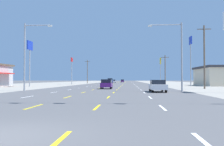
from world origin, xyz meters
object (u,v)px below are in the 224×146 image
suv_inner_left_mid (110,81)px  sedan_inner_left_midfar (114,81)px  hatchback_center_turn_farther (122,81)px  pole_sign_left_row_2 (72,65)px  sedan_far_left_far (106,81)px  pole_sign_right_row_1 (191,50)px  sedan_far_right_nearest (158,86)px  pole_sign_right_row_2 (160,65)px  streetlight_left_row_0 (27,52)px  streetlight_right_row_0 (178,51)px  pole_sign_left_row_1 (30,51)px  hatchback_center_turn_near (107,84)px

suv_inner_left_mid → sedan_inner_left_midfar: 16.66m
hatchback_center_turn_farther → pole_sign_left_row_2: size_ratio=0.47×
sedan_far_left_far → pole_sign_right_row_1: 64.80m
pole_sign_right_row_1 → sedan_far_left_far: bearing=112.3°
suv_inner_left_mid → sedan_inner_left_midfar: suv_inner_left_mid is taller
sedan_far_right_nearest → pole_sign_right_row_2: size_ratio=0.52×
streetlight_left_row_0 → pole_sign_right_row_2: bearing=64.7°
sedan_far_right_nearest → suv_inner_left_mid: (-10.68, 66.61, 0.27)m
sedan_far_right_nearest → streetlight_right_row_0: (2.71, 1.39, 4.36)m
sedan_far_right_nearest → sedan_far_left_far: bearing=99.4°
pole_sign_left_row_1 → hatchback_center_turn_near: bearing=-31.5°
pole_sign_right_row_1 → streetlight_left_row_0: bearing=-137.8°
pole_sign_left_row_1 → pole_sign_left_row_2: size_ratio=1.16×
hatchback_center_turn_near → suv_inner_left_mid: 57.02m
suv_inner_left_mid → pole_sign_right_row_2: 23.85m
sedan_inner_left_midfar → streetlight_left_row_0: streetlight_left_row_0 is taller
suv_inner_left_mid → sedan_far_left_far: size_ratio=1.09×
pole_sign_right_row_1 → pole_sign_right_row_2: bearing=97.6°
hatchback_center_turn_farther → sedan_far_left_far: bearing=-113.3°
sedan_far_right_nearest → pole_sign_left_row_2: 50.29m
streetlight_right_row_0 → hatchback_center_turn_farther: bearing=95.3°
pole_sign_left_row_2 → pole_sign_right_row_1: pole_sign_right_row_1 is taller
hatchback_center_turn_near → pole_sign_right_row_2: size_ratio=0.45×
sedan_inner_left_midfar → streetlight_right_row_0: (13.03, -81.88, 4.36)m
sedan_inner_left_midfar → sedan_far_left_far: bearing=149.7°
sedan_far_left_far → streetlight_right_row_0: streetlight_right_row_0 is taller
sedan_far_right_nearest → hatchback_center_turn_near: 12.00m
hatchback_center_turn_near → pole_sign_right_row_2: (14.03, 41.82, 5.65)m
sedan_inner_left_midfar → sedan_far_right_nearest: bearing=-82.9°
sedan_inner_left_midfar → streetlight_right_row_0: bearing=-81.0°
sedan_far_right_nearest → hatchback_center_turn_farther: bearing=93.8°
suv_inner_left_mid → hatchback_center_turn_farther: (3.92, 35.89, -0.24)m
hatchback_center_turn_near → sedan_far_left_far: 76.09m
hatchback_center_turn_farther → streetlight_right_row_0: size_ratio=0.45×
pole_sign_right_row_1 → sedan_inner_left_midfar: bearing=109.9°
hatchback_center_turn_farther → pole_sign_right_row_2: pole_sign_right_row_2 is taller
hatchback_center_turn_near → suv_inner_left_mid: bearing=93.7°
sedan_inner_left_midfar → pole_sign_left_row_2: pole_sign_left_row_2 is taller
sedan_inner_left_midfar → pole_sign_right_row_2: pole_sign_right_row_2 is taller
sedan_far_right_nearest → streetlight_left_row_0: size_ratio=0.51×
sedan_far_right_nearest → pole_sign_left_row_1: size_ratio=0.47×
hatchback_center_turn_near → sedan_inner_left_midfar: size_ratio=0.87×
pole_sign_left_row_2 → streetlight_left_row_0: streetlight_left_row_0 is taller
hatchback_center_turn_near → pole_sign_left_row_1: pole_sign_left_row_1 is taller
hatchback_center_turn_farther → sedan_inner_left_midfar: bearing=-100.5°
hatchback_center_turn_farther → pole_sign_left_row_2: (-14.31, -57.17, 5.32)m
pole_sign_left_row_1 → streetlight_right_row_0: pole_sign_left_row_1 is taller
pole_sign_right_row_2 → streetlight_left_row_0: size_ratio=0.97×
hatchback_center_turn_near → pole_sign_right_row_1: 24.95m
suv_inner_left_mid → streetlight_right_row_0: size_ratio=0.56×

